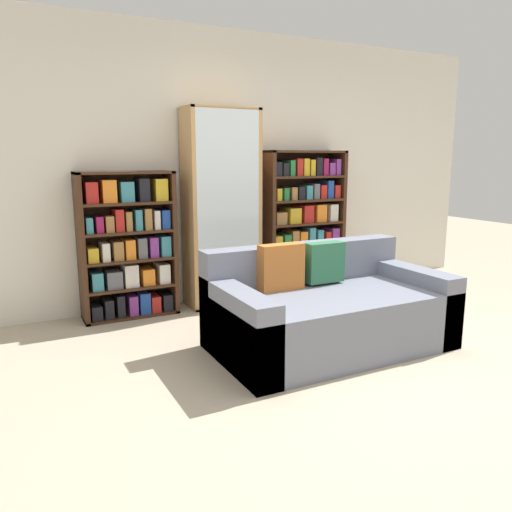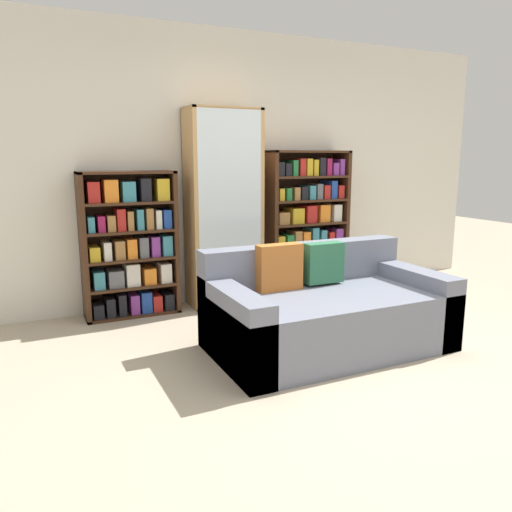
# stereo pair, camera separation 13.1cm
# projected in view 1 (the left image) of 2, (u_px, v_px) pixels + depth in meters

# --- Properties ---
(ground_plane) EXTENTS (16.00, 16.00, 0.00)m
(ground_plane) POSITION_uv_depth(u_px,v_px,m) (368.00, 376.00, 3.39)
(ground_plane) COLOR tan
(wall_back) EXTENTS (6.32, 0.06, 2.70)m
(wall_back) POSITION_uv_depth(u_px,v_px,m) (229.00, 168.00, 5.12)
(wall_back) COLOR silver
(wall_back) RESTS_ON ground
(couch) EXTENTS (1.79, 0.98, 0.81)m
(couch) POSITION_uv_depth(u_px,v_px,m) (327.00, 311.00, 3.89)
(couch) COLOR slate
(couch) RESTS_ON ground
(bookshelf_left) EXTENTS (0.86, 0.32, 1.34)m
(bookshelf_left) POSITION_uv_depth(u_px,v_px,m) (129.00, 247.00, 4.58)
(bookshelf_left) COLOR #3D2314
(bookshelf_left) RESTS_ON ground
(display_cabinet) EXTENTS (0.72, 0.36, 1.93)m
(display_cabinet) POSITION_uv_depth(u_px,v_px,m) (221.00, 208.00, 4.92)
(display_cabinet) COLOR tan
(display_cabinet) RESTS_ON ground
(bookshelf_right) EXTENTS (0.92, 0.32, 1.53)m
(bookshelf_right) POSITION_uv_depth(u_px,v_px,m) (302.00, 225.00, 5.40)
(bookshelf_right) COLOR #3D2314
(bookshelf_right) RESTS_ON ground
(wine_bottle) EXTENTS (0.08, 0.08, 0.34)m
(wine_bottle) POSITION_uv_depth(u_px,v_px,m) (298.00, 290.00, 5.06)
(wine_bottle) COLOR #143819
(wine_bottle) RESTS_ON ground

